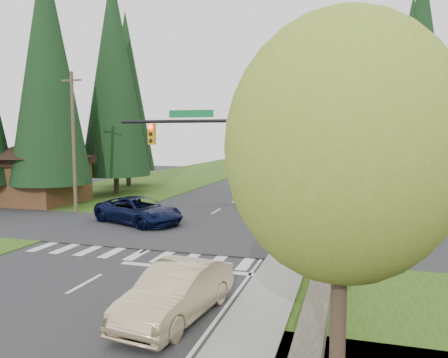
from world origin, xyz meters
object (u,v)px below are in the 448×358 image
at_px(suv_navy, 139,211).
at_px(parked_car_e, 321,172).
at_px(sedan_champagne, 176,292).
at_px(parked_car_c, 315,179).
at_px(parked_car_a, 286,201).
at_px(parked_car_d, 313,175).
at_px(parked_car_b, 305,190).

height_order(suv_navy, parked_car_e, suv_navy).
xyz_separation_m(sedan_champagne, suv_navy, (-7.75, 12.55, 0.04)).
xyz_separation_m(parked_car_c, parked_car_e, (0.00, 8.84, 0.09)).
height_order(sedan_champagne, suv_navy, suv_navy).
height_order(sedan_champagne, parked_car_a, sedan_champagne).
bearing_deg(parked_car_c, parked_car_a, -95.34).
xyz_separation_m(parked_car_d, parked_car_e, (0.70, 4.33, 0.05)).
bearing_deg(sedan_champagne, parked_car_b, 94.84).
bearing_deg(parked_car_c, parked_car_d, 95.78).
height_order(parked_car_d, parked_car_e, parked_car_e).
bearing_deg(parked_car_e, parked_car_d, -96.51).
bearing_deg(parked_car_d, sedan_champagne, -84.68).
bearing_deg(parked_car_e, parked_car_b, -87.36).
bearing_deg(suv_navy, parked_car_b, -8.88).
xyz_separation_m(suv_navy, parked_car_e, (8.85, 34.40, -0.09)).
bearing_deg(parked_car_b, parked_car_c, 91.13).
distance_m(parked_car_a, parked_car_c, 18.04).
xyz_separation_m(sedan_champagne, parked_car_e, (1.10, 46.94, -0.05)).
relative_size(sedan_champagne, parked_car_a, 1.15).
bearing_deg(parked_car_c, sedan_champagne, -94.66).
relative_size(suv_navy, parked_car_e, 1.17).
distance_m(parked_car_a, parked_car_e, 26.88).
relative_size(sedan_champagne, suv_navy, 0.80).
xyz_separation_m(parked_car_a, parked_car_e, (0.73, 26.87, 0.03)).
distance_m(parked_car_b, parked_car_c, 11.18).
height_order(parked_car_a, parked_car_e, parked_car_e).
bearing_deg(suv_navy, parked_car_e, 8.30).
distance_m(suv_navy, parked_car_c, 27.05).
bearing_deg(parked_car_b, parked_car_d, 93.68).
bearing_deg(parked_car_c, parked_car_e, 86.99).
relative_size(parked_car_b, parked_car_c, 1.24).
xyz_separation_m(sedan_champagne, parked_car_b, (1.10, 26.92, -0.09)).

